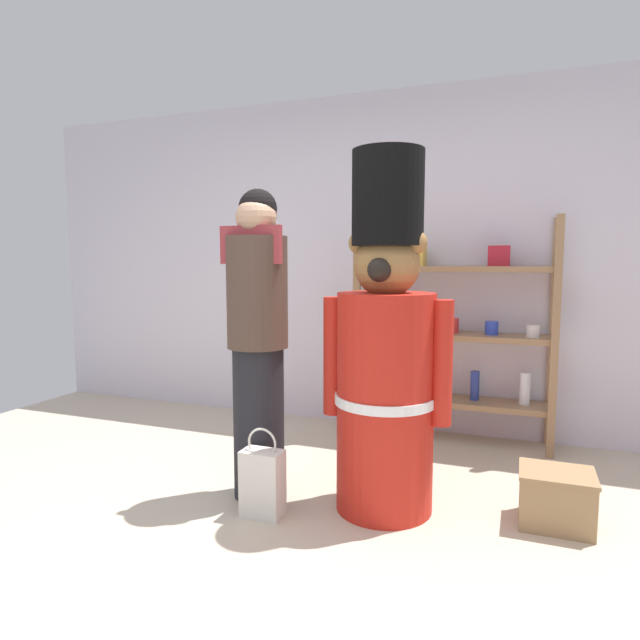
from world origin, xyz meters
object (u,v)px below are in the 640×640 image
(teddy_bear_guard, at_px, (386,358))
(display_crate, at_px, (556,498))
(person_shopper, at_px, (258,339))
(merchandise_shelf, at_px, (451,330))
(shopping_bag, at_px, (262,482))

(teddy_bear_guard, relative_size, display_crate, 5.23)
(person_shopper, xyz_separation_m, display_crate, (1.54, 0.21, -0.75))
(merchandise_shelf, bearing_deg, person_shopper, -122.93)
(merchandise_shelf, relative_size, shopping_bag, 3.45)
(teddy_bear_guard, distance_m, display_crate, 1.09)
(merchandise_shelf, xyz_separation_m, display_crate, (0.66, -1.14, -0.68))
(teddy_bear_guard, bearing_deg, display_crate, 7.90)
(merchandise_shelf, xyz_separation_m, teddy_bear_guard, (-0.18, -1.26, -0.01))
(person_shopper, height_order, shopping_bag, person_shopper)
(merchandise_shelf, distance_m, teddy_bear_guard, 1.27)
(display_crate, bearing_deg, person_shopper, -172.37)
(teddy_bear_guard, bearing_deg, merchandise_shelf, 81.82)
(person_shopper, bearing_deg, teddy_bear_guard, 7.31)
(merchandise_shelf, relative_size, person_shopper, 0.95)
(person_shopper, relative_size, shopping_bag, 3.63)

